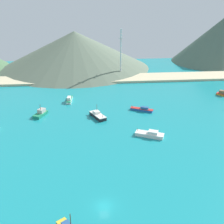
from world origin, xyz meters
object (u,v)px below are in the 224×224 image
object	(u,v)px
fishing_boat_4	(150,134)
radio_tower	(121,54)
fishing_boat_8	(142,109)
fishing_boat_3	(224,94)
fishing_boat_1	(98,115)
fishing_boat_10	(69,99)
fishing_boat_7	(41,113)

from	to	relation	value
fishing_boat_4	radio_tower	size ratio (longest dim) A/B	0.36
fishing_boat_8	fishing_boat_3	bearing A→B (deg)	19.83
fishing_boat_3	fishing_boat_4	bearing A→B (deg)	-139.57
fishing_boat_1	fishing_boat_10	xyz separation A→B (m)	(-12.48, 20.61, -0.02)
fishing_boat_3	radio_tower	bearing A→B (deg)	140.69
fishing_boat_7	fishing_boat_4	bearing A→B (deg)	-28.79
radio_tower	fishing_boat_8	bearing A→B (deg)	-87.35
fishing_boat_1	fishing_boat_10	size ratio (longest dim) A/B	1.01
fishing_boat_1	fishing_boat_7	world-z (taller)	fishing_boat_1
fishing_boat_4	fishing_boat_1	bearing A→B (deg)	133.58
fishing_boat_7	radio_tower	size ratio (longest dim) A/B	0.27
fishing_boat_1	fishing_boat_8	size ratio (longest dim) A/B	1.01
fishing_boat_10	fishing_boat_3	bearing A→B (deg)	0.65
fishing_boat_4	fishing_boat_8	bearing A→B (deg)	85.14
fishing_boat_7	fishing_boat_8	world-z (taller)	fishing_boat_7
fishing_boat_10	fishing_boat_7	bearing A→B (deg)	-123.43
fishing_boat_7	fishing_boat_10	distance (m)	19.87
fishing_boat_1	radio_tower	world-z (taller)	radio_tower
fishing_boat_3	fishing_boat_1	bearing A→B (deg)	-161.62
fishing_boat_8	fishing_boat_10	xyz separation A→B (m)	(-32.15, 15.34, 0.16)
fishing_boat_7	fishing_boat_10	size ratio (longest dim) A/B	0.81
fishing_boat_1	radio_tower	distance (m)	64.32
fishing_boat_3	radio_tower	distance (m)	62.99
fishing_boat_1	fishing_boat_8	xyz separation A→B (m)	(19.68, 5.27, -0.18)
fishing_boat_4	fishing_boat_3	bearing A→B (deg)	40.43
fishing_boat_10	radio_tower	xyz separation A→B (m)	(29.60, 39.77, 14.09)
fishing_boat_4	fishing_boat_8	world-z (taller)	fishing_boat_4
fishing_boat_1	fishing_boat_3	distance (m)	68.11
fishing_boat_3	fishing_boat_7	xyz separation A→B (m)	(-88.06, -17.45, 0.13)
fishing_boat_7	fishing_boat_10	bearing A→B (deg)	56.57
fishing_boat_3	fishing_boat_8	size ratio (longest dim) A/B	0.74
fishing_boat_3	fishing_boat_8	world-z (taller)	fishing_boat_3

